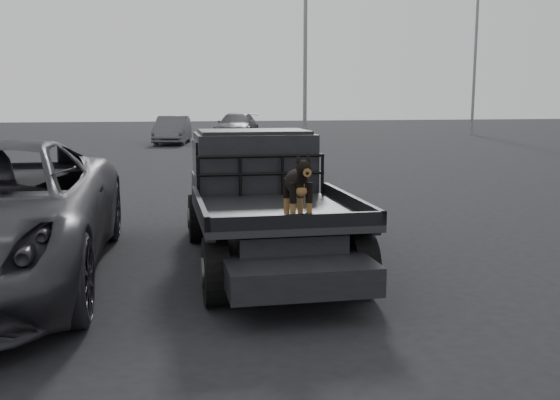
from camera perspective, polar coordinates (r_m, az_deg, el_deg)
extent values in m
plane|color=black|center=(7.10, -4.03, -9.35)|extent=(120.00, 120.00, 0.00)
imported|color=#4D4D52|center=(32.63, -9.80, 6.33)|extent=(2.16, 4.49, 1.42)
imported|color=#3F4044|center=(36.27, -3.97, 6.76)|extent=(3.41, 5.47, 1.48)
cylinder|color=slate|center=(30.39, 2.35, 17.47)|extent=(0.18, 0.18, 13.29)
cylinder|color=slate|center=(42.53, 17.51, 14.34)|extent=(0.18, 0.18, 12.78)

